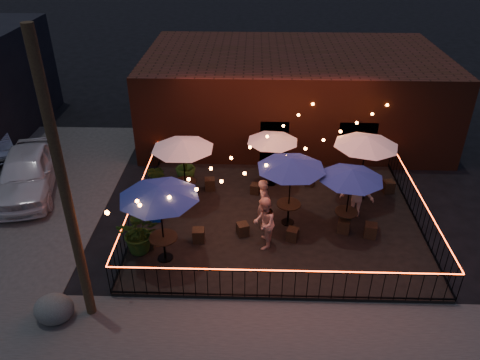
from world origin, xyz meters
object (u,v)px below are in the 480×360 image
at_px(utility_pole, 65,194).
at_px(cooler, 153,211).
at_px(cafe_table_5, 366,142).
at_px(cafe_table_1, 183,145).
at_px(cafe_table_3, 273,138).
at_px(cafe_table_0, 159,193).
at_px(cafe_table_2, 291,164).
at_px(boulder, 54,309).
at_px(cafe_table_4, 352,175).

bearing_deg(utility_pole, cooler, 77.52).
bearing_deg(cooler, cafe_table_5, 4.18).
distance_m(cafe_table_1, cafe_table_5, 6.68).
height_order(utility_pole, cafe_table_3, utility_pole).
height_order(cafe_table_0, cooler, cafe_table_0).
xyz_separation_m(cafe_table_2, boulder, (-6.71, -4.60, -2.14)).
relative_size(cafe_table_0, cafe_table_5, 1.06).
distance_m(cafe_table_3, cafe_table_5, 3.51).
bearing_deg(cafe_table_3, cafe_table_0, -126.56).
height_order(cafe_table_4, cafe_table_5, cafe_table_5).
height_order(cafe_table_3, cooler, cafe_table_3).
bearing_deg(cafe_table_4, cafe_table_5, 67.11).
distance_m(cafe_table_0, cafe_table_5, 7.88).
relative_size(cafe_table_2, boulder, 3.03).
xyz_separation_m(cafe_table_0, cooler, (-0.77, 2.08, -2.12)).
distance_m(utility_pole, cafe_table_3, 8.94).
height_order(cafe_table_2, cafe_table_5, cafe_table_5).
bearing_deg(cafe_table_2, cooler, 180.00).
height_order(cafe_table_0, cafe_table_1, cafe_table_0).
distance_m(utility_pole, cafe_table_4, 8.88).
distance_m(cafe_table_4, boulder, 9.86).
height_order(cafe_table_0, cafe_table_4, cafe_table_0).
height_order(cafe_table_2, boulder, cafe_table_2).
height_order(cafe_table_0, cafe_table_3, cafe_table_0).
bearing_deg(cafe_table_1, cafe_table_2, -20.19).
distance_m(cafe_table_1, boulder, 6.99).
bearing_deg(boulder, cafe_table_5, 33.60).
bearing_deg(cafe_table_0, cafe_table_5, 28.98).
relative_size(cafe_table_3, cafe_table_4, 0.99).
height_order(utility_pole, cafe_table_0, utility_pole).
bearing_deg(boulder, utility_pole, 16.42).
bearing_deg(cafe_table_4, utility_pole, -152.68).
bearing_deg(cafe_table_3, cooler, -148.09).
relative_size(cafe_table_1, cafe_table_4, 1.18).
xyz_separation_m(utility_pole, boulder, (-0.92, -0.27, -3.61)).
relative_size(utility_pole, cafe_table_0, 2.85).
relative_size(cafe_table_5, cooler, 3.53).
height_order(utility_pole, cooler, utility_pole).
distance_m(cafe_table_3, cafe_table_4, 3.91).
bearing_deg(cafe_table_5, cafe_table_4, -112.89).
bearing_deg(cooler, cafe_table_3, 23.32).
bearing_deg(cafe_table_2, boulder, -145.54).
height_order(cafe_table_5, cooler, cafe_table_5).
xyz_separation_m(cafe_table_0, cafe_table_2, (4.06, 2.08, -0.11)).
bearing_deg(cafe_table_5, boulder, -146.40).
height_order(utility_pole, cafe_table_1, utility_pole).
xyz_separation_m(cafe_table_2, cafe_table_5, (2.83, 1.74, 0.03)).
xyz_separation_m(cafe_table_3, boulder, (-6.18, -7.28, -1.81)).
bearing_deg(cooler, boulder, -120.81).
distance_m(cafe_table_3, cooler, 5.33).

